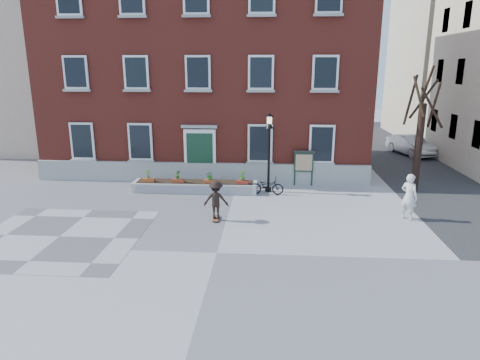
# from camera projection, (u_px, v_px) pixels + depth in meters

# --- Properties ---
(ground) EXTENTS (100.00, 100.00, 0.00)m
(ground) POSITION_uv_depth(u_px,v_px,m) (217.00, 253.00, 14.47)
(ground) COLOR #969598
(ground) RESTS_ON ground
(checker_patch) EXTENTS (6.00, 6.00, 0.01)m
(checker_patch) POSITION_uv_depth(u_px,v_px,m) (60.00, 236.00, 15.85)
(checker_patch) COLOR #555557
(checker_patch) RESTS_ON ground
(distant_building) EXTENTS (10.00, 12.00, 13.00)m
(distant_building) POSITION_uv_depth(u_px,v_px,m) (19.00, 61.00, 33.32)
(distant_building) COLOR #BEAF99
(distant_building) RESTS_ON ground
(bicycle) EXTENTS (1.66, 0.61, 0.87)m
(bicycle) POSITION_uv_depth(u_px,v_px,m) (267.00, 186.00, 20.95)
(bicycle) COLOR black
(bicycle) RESTS_ON ground
(parked_car) EXTENTS (2.65, 4.45, 1.39)m
(parked_car) POSITION_uv_depth(u_px,v_px,m) (411.00, 145.00, 30.27)
(parked_car) COLOR #B3B5B7
(parked_car) RESTS_ON ground
(bystander) EXTENTS (0.82, 0.83, 1.93)m
(bystander) POSITION_uv_depth(u_px,v_px,m) (409.00, 197.00, 17.41)
(bystander) COLOR silver
(bystander) RESTS_ON ground
(brick_building) EXTENTS (18.40, 10.85, 12.60)m
(brick_building) POSITION_uv_depth(u_px,v_px,m) (211.00, 63.00, 26.44)
(brick_building) COLOR maroon
(brick_building) RESTS_ON ground
(planter_assembly) EXTENTS (6.20, 1.12, 1.15)m
(planter_assembly) POSITION_uv_depth(u_px,v_px,m) (195.00, 186.00, 21.44)
(planter_assembly) COLOR beige
(planter_assembly) RESTS_ON ground
(bare_tree) EXTENTS (1.83, 1.83, 6.16)m
(bare_tree) POSITION_uv_depth(u_px,v_px,m) (420.00, 137.00, 20.83)
(bare_tree) COLOR black
(bare_tree) RESTS_ON ground
(lamp_post) EXTENTS (0.40, 0.40, 3.93)m
(lamp_post) POSITION_uv_depth(u_px,v_px,m) (269.00, 142.00, 20.89)
(lamp_post) COLOR black
(lamp_post) RESTS_ON ground
(notice_board) EXTENTS (1.10, 0.16, 1.87)m
(notice_board) POSITION_uv_depth(u_px,v_px,m) (304.00, 162.00, 22.31)
(notice_board) COLOR #1A3526
(notice_board) RESTS_ON ground
(skateboarder) EXTENTS (1.02, 0.78, 1.65)m
(skateboarder) POSITION_uv_depth(u_px,v_px,m) (216.00, 200.00, 17.36)
(skateboarder) COLOR brown
(skateboarder) RESTS_ON ground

